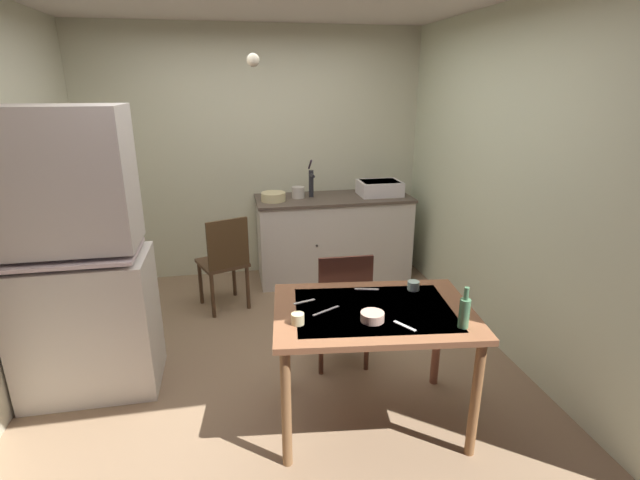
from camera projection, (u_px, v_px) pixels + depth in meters
ground_plane at (278, 351)px, 3.74m from camera, size 4.50×4.50×0.00m
wall_back at (256, 155)px, 4.99m from camera, size 3.60×0.10×2.59m
wall_right at (504, 182)px, 3.66m from camera, size 0.10×3.57×2.59m
hutch_cabinet at (78, 267)px, 3.04m from camera, size 0.87×0.55×1.91m
counter_cabinet at (333, 237)px, 5.05m from camera, size 1.62×0.64×0.89m
sink_basin at (380, 188)px, 4.98m from camera, size 0.44×0.34×0.15m
hand_pump at (311, 181)px, 4.86m from camera, size 0.05×0.27×0.39m
mixing_bowl_counter at (273, 197)px, 4.73m from camera, size 0.25×0.25×0.09m
stoneware_crock at (298, 192)px, 4.86m from camera, size 0.13×0.13×0.11m
dining_table at (373, 324)px, 2.78m from camera, size 1.25×0.93×0.77m
chair_far_side at (342, 307)px, 3.42m from camera, size 0.41×0.41×0.91m
chair_by_counter at (225, 261)px, 4.29m from camera, size 0.52×0.52×0.90m
serving_bowl_wide at (372, 317)px, 2.60m from camera, size 0.13×0.13×0.05m
teacup_mint at (413, 286)px, 2.99m from camera, size 0.08×0.08×0.06m
mug_dark at (298, 319)px, 2.57m from camera, size 0.07×0.07×0.06m
glass_bottle at (464, 312)px, 2.52m from camera, size 0.06×0.06×0.23m
table_knife at (326, 311)px, 2.72m from camera, size 0.18×0.10×0.00m
teaspoon_near_bowl at (304, 302)px, 2.83m from camera, size 0.14×0.06×0.00m
teaspoon_by_cup at (367, 289)px, 3.00m from camera, size 0.15×0.06×0.00m
serving_spoon at (405, 326)px, 2.55m from camera, size 0.09×0.14×0.00m
pendant_bulb at (253, 60)px, 2.85m from camera, size 0.08×0.08×0.08m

